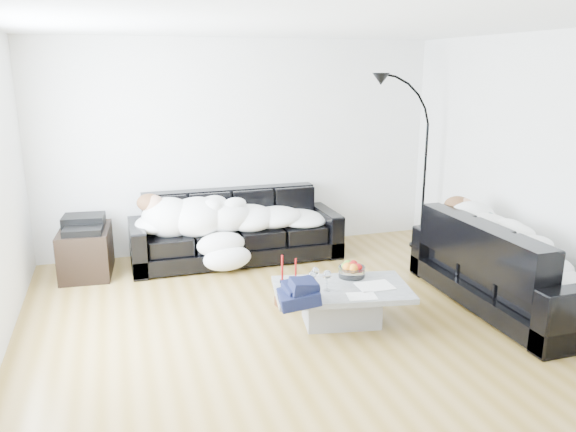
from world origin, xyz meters
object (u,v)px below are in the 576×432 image
object	(u,v)px
sleeper_back	(236,210)
fruit_bowl	(352,269)
sofa_back	(236,227)
stereo	(83,223)
candle_right	(296,271)
floor_lamp	(425,173)
wine_glass_b	(312,281)
sleeper_right	(510,242)
shoes	(295,296)
candle_left	(282,269)
wine_glass_c	(327,281)
sofa_right	(507,263)
coffee_table	(341,305)
av_cabinet	(86,251)
wine_glass_a	(315,276)

from	to	relation	value
sleeper_back	fruit_bowl	size ratio (longest dim) A/B	8.30
sofa_back	stereo	size ratio (longest dim) A/B	5.62
candle_right	floor_lamp	distance (m)	2.77
floor_lamp	wine_glass_b	bearing A→B (deg)	-160.79
sleeper_right	fruit_bowl	distance (m)	1.55
sleeper_back	shoes	bearing A→B (deg)	-78.30
wine_glass_b	candle_left	world-z (taller)	candle_left
candle_right	floor_lamp	size ratio (longest dim) A/B	0.12
sleeper_back	wine_glass_c	world-z (taller)	sleeper_back
candle_left	sofa_right	bearing A→B (deg)	-9.19
wine_glass_b	wine_glass_c	xyz separation A→B (m)	(0.12, -0.04, 0.01)
sofa_right	wine_glass_c	size ratio (longest dim) A/B	11.20
sleeper_back	floor_lamp	size ratio (longest dim) A/B	1.08
sleeper_right	stereo	size ratio (longest dim) A/B	4.09
coffee_table	wine_glass_b	size ratio (longest dim) A/B	6.80
wine_glass_c	av_cabinet	world-z (taller)	wine_glass_c
sleeper_back	candle_right	bearing A→B (deg)	-84.44
coffee_table	stereo	bearing A→B (deg)	138.01
wine_glass_a	av_cabinet	distance (m)	2.79
sofa_back	stereo	world-z (taller)	sofa_back
candle_left	floor_lamp	size ratio (longest dim) A/B	0.14
sofa_right	stereo	size ratio (longest dim) A/B	4.77
wine_glass_a	sleeper_back	bearing A→B (deg)	99.84
sofa_right	fruit_bowl	distance (m)	1.53
sofa_right	sleeper_back	bearing A→B (deg)	47.19
candle_left	av_cabinet	size ratio (longest dim) A/B	0.34
wine_glass_b	candle_right	bearing A→B (deg)	109.24
shoes	wine_glass_c	bearing A→B (deg)	-81.13
candle_left	wine_glass_b	bearing A→B (deg)	-52.07
sofa_right	wine_glass_c	world-z (taller)	sofa_right
sofa_back	coffee_table	world-z (taller)	sofa_back
stereo	sofa_back	bearing A→B (deg)	5.76
wine_glass_b	wine_glass_c	bearing A→B (deg)	-18.71
sofa_right	sleeper_right	bearing A→B (deg)	0.00
sofa_back	wine_glass_b	distance (m)	2.02
coffee_table	floor_lamp	size ratio (longest dim) A/B	0.62
coffee_table	av_cabinet	world-z (taller)	av_cabinet
wine_glass_a	floor_lamp	xyz separation A→B (m)	(2.08, 1.68, 0.54)
av_cabinet	coffee_table	bearing A→B (deg)	-37.47
sofa_right	candle_left	bearing A→B (deg)	80.81
fruit_bowl	candle_right	distance (m)	0.55
coffee_table	floor_lamp	bearing A→B (deg)	43.89
sofa_back	candle_left	bearing A→B (deg)	-88.40
sleeper_right	wine_glass_a	size ratio (longest dim) A/B	10.92
candle_right	coffee_table	bearing A→B (deg)	-32.37
sofa_right	wine_glass_a	xyz separation A→B (m)	(-1.90, 0.21, 0.01)
fruit_bowl	candle_left	world-z (taller)	candle_left
fruit_bowl	floor_lamp	size ratio (longest dim) A/B	0.13
fruit_bowl	stereo	size ratio (longest dim) A/B	0.57
coffee_table	fruit_bowl	distance (m)	0.38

